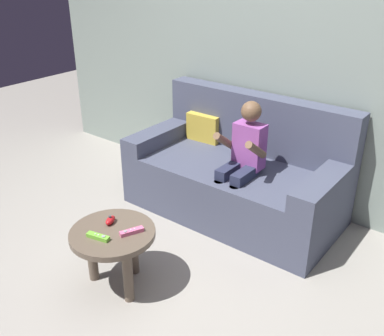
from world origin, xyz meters
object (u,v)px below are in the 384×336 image
(couch, at_px, (237,175))
(game_remote_lime_near_edge, at_px, (98,237))
(game_remote_pink_far_corner, at_px, (132,231))
(coffee_table, at_px, (114,242))
(person_seated_on_couch, at_px, (242,159))
(nunchuk_red, at_px, (110,220))

(couch, height_order, game_remote_lime_near_edge, couch)
(game_remote_pink_far_corner, bearing_deg, coffee_table, -156.19)
(game_remote_lime_near_edge, relative_size, game_remote_pink_far_corner, 1.01)
(couch, height_order, game_remote_pink_far_corner, couch)
(person_seated_on_couch, height_order, game_remote_pink_far_corner, person_seated_on_couch)
(nunchuk_red, bearing_deg, person_seated_on_couch, 73.01)
(couch, relative_size, game_remote_lime_near_edge, 11.08)
(couch, bearing_deg, person_seated_on_couch, -52.48)
(couch, distance_m, nunchuk_red, 1.17)
(coffee_table, bearing_deg, game_remote_pink_far_corner, 23.81)
(couch, distance_m, game_remote_lime_near_edge, 1.32)
(couch, height_order, coffee_table, couch)
(person_seated_on_couch, xyz_separation_m, game_remote_pink_far_corner, (-0.12, -0.98, -0.14))
(coffee_table, bearing_deg, nunchuk_red, 146.97)
(couch, distance_m, person_seated_on_couch, 0.33)
(game_remote_lime_near_edge, bearing_deg, couch, 85.82)
(nunchuk_red, relative_size, game_remote_pink_far_corner, 0.70)
(nunchuk_red, bearing_deg, couch, 82.20)
(couch, relative_size, coffee_table, 3.20)
(coffee_table, height_order, game_remote_lime_near_edge, game_remote_lime_near_edge)
(nunchuk_red, xyz_separation_m, game_remote_pink_far_corner, (0.18, 0.00, -0.01))
(couch, bearing_deg, nunchuk_red, -97.80)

